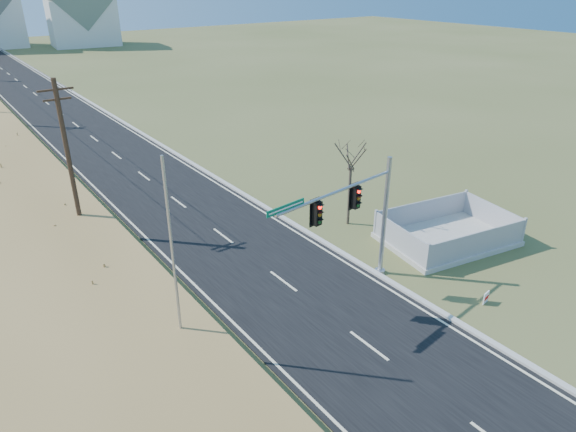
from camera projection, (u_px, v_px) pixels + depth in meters
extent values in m
plane|color=#4D5429|center=(337.00, 322.00, 22.38)|extent=(260.00, 260.00, 0.00)
cube|color=black|center=(51.00, 106.00, 58.94)|extent=(8.00, 180.00, 0.06)
cube|color=#B2AFA8|center=(88.00, 101.00, 61.12)|extent=(0.30, 180.00, 0.18)
cylinder|color=#422D1E|center=(69.00, 162.00, 27.98)|extent=(0.26, 0.26, 9.00)
cube|color=#422D1E|center=(55.00, 90.00, 26.31)|extent=(1.80, 0.10, 0.10)
cube|color=#422D1E|center=(57.00, 99.00, 26.52)|extent=(1.40, 0.10, 0.10)
cube|color=silver|center=(83.00, 23.00, 107.16)|extent=(13.87, 10.31, 9.00)
cylinder|color=#9EA0A5|center=(380.00, 271.00, 26.09)|extent=(0.53, 0.53, 0.18)
cylinder|color=#9EA0A5|center=(385.00, 218.00, 24.81)|extent=(0.23, 0.23, 6.18)
cylinder|color=#9EA0A5|center=(338.00, 191.00, 21.60)|extent=(7.03, 1.02, 0.14)
cube|color=black|center=(356.00, 197.00, 22.63)|extent=(0.37, 0.32, 1.05)
cube|color=black|center=(317.00, 213.00, 21.10)|extent=(0.37, 0.32, 1.05)
cube|color=#056040|center=(286.00, 208.00, 19.67)|extent=(1.93, 0.28, 0.26)
cube|color=#B7B5AD|center=(446.00, 239.00, 29.14)|extent=(7.73, 5.90, 0.27)
cube|color=#A0A0A4|center=(478.00, 243.00, 26.98)|extent=(6.64, 1.22, 1.34)
cube|color=#A0A0A4|center=(422.00, 211.00, 30.61)|extent=(6.64, 1.22, 1.34)
cube|color=#A0A0A4|center=(400.00, 239.00, 27.45)|extent=(0.84, 4.43, 1.34)
cube|color=#A0A0A4|center=(492.00, 215.00, 30.14)|extent=(0.84, 4.43, 1.34)
cube|color=white|center=(486.00, 298.00, 23.56)|extent=(0.47, 0.13, 0.58)
cube|color=red|center=(487.00, 298.00, 23.54)|extent=(0.37, 0.08, 0.17)
cylinder|color=#B7B5AD|center=(183.00, 352.00, 20.48)|extent=(0.38, 0.38, 0.17)
cylinder|color=#9EA0A5|center=(174.00, 264.00, 18.73)|extent=(0.10, 0.10, 8.34)
cylinder|color=#4C3F33|center=(349.00, 196.00, 30.48)|extent=(0.17, 0.17, 3.63)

